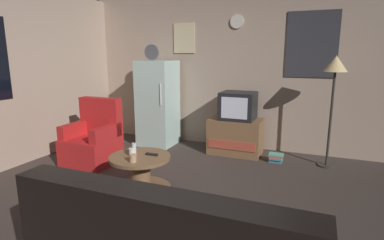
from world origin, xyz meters
The scene contains 13 objects.
ground_plane centered at (0.00, 0.00, 0.00)m, with size 12.00×12.00×0.00m, color #3D332D.
wall_with_art centered at (0.01, 2.45, 1.36)m, with size 5.20×0.12×2.70m.
fridge centered at (-1.13, 1.99, 0.75)m, with size 0.60×0.62×1.77m.
tv_stand centered at (0.30, 2.00, 0.29)m, with size 0.84×0.53×0.58m.
crt_tv centered at (0.32, 2.00, 0.80)m, with size 0.54×0.51×0.44m.
standing_lamp centered at (1.69, 1.91, 1.36)m, with size 0.32×0.32×1.59m.
coffee_table centered at (-0.38, 0.15, 0.22)m, with size 0.72×0.72×0.44m.
wine_glass centered at (-0.45, 0.15, 0.51)m, with size 0.05×0.05×0.15m, color silver.
mug_ceramic_white centered at (-0.47, 0.13, 0.48)m, with size 0.08×0.08×0.09m, color silver.
mug_ceramic_tan centered at (-0.34, -0.06, 0.48)m, with size 0.08×0.08×0.09m, color tan.
remote_control centered at (-0.27, 0.23, 0.45)m, with size 0.15×0.04×0.02m, color black.
armchair centered at (-1.55, 0.75, 0.34)m, with size 0.68×0.68×0.96m.
book_stack centered at (0.98, 1.81, 0.07)m, with size 0.21×0.18×0.13m.
Camera 1 is at (1.50, -2.82, 1.60)m, focal length 28.97 mm.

